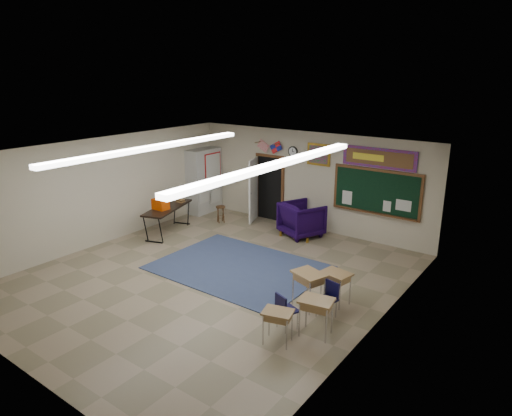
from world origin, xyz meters
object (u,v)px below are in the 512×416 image
Objects in this scene: student_desk_front_left at (308,288)px; wooden_stool at (221,214)px; wingback_armchair at (302,219)px; folding_table at (168,219)px; student_desk_front_right at (336,286)px.

wooden_stool is at bearing 167.59° from student_desk_front_left.
wingback_armchair is 0.53× the size of folding_table.
student_desk_front_right is (2.72, -3.15, -0.11)m from wingback_armchair.
student_desk_front_right is (0.38, 0.49, -0.04)m from student_desk_front_left.
wingback_armchair is 2.06× the size of wooden_stool.
wingback_armchair is 1.57× the size of student_desk_front_right.
student_desk_front_left is at bearing -31.73° from wooden_stool.
student_desk_front_left is at bearing 146.74° from wingback_armchair.
folding_table is at bearing 57.27° from wingback_armchair.
wingback_armchair reaches higher than wooden_stool.
student_desk_front_left reaches higher than student_desk_front_right.
student_desk_front_left reaches higher than wooden_stool.
wooden_stool is (0.63, 1.71, -0.17)m from folding_table.
student_desk_front_left is 0.37× the size of folding_table.
wooden_stool is (-5.45, 2.65, -0.12)m from student_desk_front_right.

